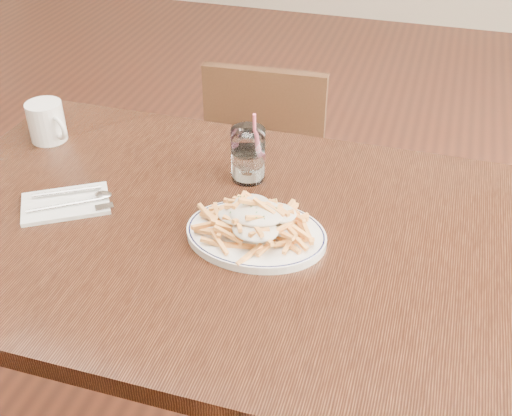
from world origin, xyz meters
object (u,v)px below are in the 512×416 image
(fries_plate, at_px, (256,234))
(water_glass, at_px, (248,157))
(chair_far, at_px, (270,158))
(loaded_fries, at_px, (256,217))
(coffee_mug, at_px, (47,122))
(table, at_px, (213,255))

(fries_plate, relative_size, water_glass, 1.87)
(chair_far, bearing_deg, fries_plate, -76.30)
(loaded_fries, height_order, coffee_mug, coffee_mug)
(loaded_fries, height_order, water_glass, water_glass)
(chair_far, height_order, water_glass, water_glass)
(water_glass, bearing_deg, loaded_fries, -68.67)
(chair_far, distance_m, loaded_fries, 0.89)
(chair_far, relative_size, coffee_mug, 6.84)
(fries_plate, bearing_deg, water_glass, 111.33)
(table, distance_m, fries_plate, 0.13)
(fries_plate, xyz_separation_m, water_glass, (-0.08, 0.20, 0.04))
(coffee_mug, bearing_deg, chair_far, 55.99)
(fries_plate, height_order, loaded_fries, loaded_fries)
(water_glass, bearing_deg, fries_plate, -68.67)
(chair_far, xyz_separation_m, coffee_mug, (-0.38, -0.57, 0.36))
(loaded_fries, bearing_deg, chair_far, 103.70)
(table, bearing_deg, fries_plate, -11.11)
(water_glass, bearing_deg, table, -96.35)
(water_glass, xyz_separation_m, coffee_mug, (-0.50, 0.03, -0.00))
(table, xyz_separation_m, loaded_fries, (0.10, -0.02, 0.13))
(table, xyz_separation_m, fries_plate, (0.10, -0.02, 0.09))
(chair_far, bearing_deg, coffee_mug, -124.01)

